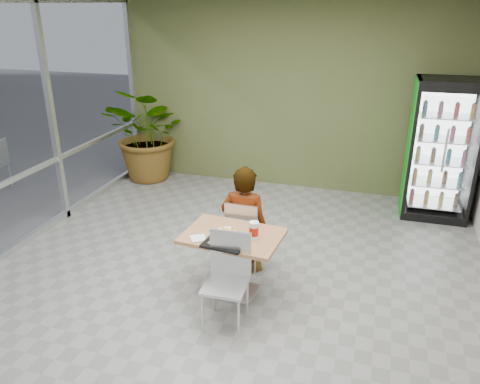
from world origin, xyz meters
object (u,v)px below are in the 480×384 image
at_px(soda_cup, 254,230).
at_px(beverage_fridge, 441,150).
at_px(potted_plant, 150,134).
at_px(dining_table, 233,251).
at_px(chair_near, 228,271).
at_px(chair_far, 243,230).
at_px(seated_woman, 244,230).
at_px(cafeteria_tray, 224,244).

xyz_separation_m(soda_cup, beverage_fridge, (2.08, 2.96, 0.21)).
height_order(soda_cup, potted_plant, potted_plant).
xyz_separation_m(dining_table, soda_cup, (0.24, -0.01, 0.30)).
relative_size(soda_cup, potted_plant, 0.11).
xyz_separation_m(soda_cup, potted_plant, (-2.82, 3.14, 0.03)).
relative_size(chair_near, potted_plant, 0.56).
distance_m(chair_far, beverage_fridge, 3.41).
bearing_deg(beverage_fridge, chair_far, -135.38).
bearing_deg(soda_cup, seated_woman, 115.05).
bearing_deg(seated_woman, soda_cup, 115.53).
height_order(seated_woman, soda_cup, seated_woman).
height_order(chair_far, cafeteria_tray, chair_far).
bearing_deg(beverage_fridge, potted_plant, 177.06).
bearing_deg(dining_table, seated_woman, 94.03).
xyz_separation_m(chair_near, seated_woman, (-0.13, 1.04, -0.05)).
bearing_deg(beverage_fridge, cafeteria_tray, -126.94).
bearing_deg(potted_plant, cafeteria_tray, -52.77).
distance_m(seated_woman, cafeteria_tray, 0.88).
bearing_deg(soda_cup, cafeteria_tray, -136.76).
distance_m(beverage_fridge, potted_plant, 4.90).
distance_m(soda_cup, cafeteria_tray, 0.35).
distance_m(dining_table, beverage_fridge, 3.78).
distance_m(dining_table, seated_woman, 0.59).
xyz_separation_m(chair_far, soda_cup, (0.28, -0.56, 0.31)).
bearing_deg(soda_cup, beverage_fridge, 54.87).
bearing_deg(seated_woman, dining_table, 94.52).
relative_size(chair_far, seated_woman, 0.56).
distance_m(soda_cup, beverage_fridge, 3.62).
height_order(chair_near, seated_woman, seated_woman).
height_order(beverage_fridge, potted_plant, beverage_fridge).
relative_size(dining_table, seated_woman, 0.68).
height_order(dining_table, beverage_fridge, beverage_fridge).
bearing_deg(soda_cup, chair_near, -108.53).
height_order(chair_far, seated_woman, seated_woman).
bearing_deg(chair_far, cafeteria_tray, 92.77).
bearing_deg(potted_plant, beverage_fridge, -2.13).
bearing_deg(soda_cup, chair_far, 116.86).
xyz_separation_m(cafeteria_tray, potted_plant, (-2.56, 3.37, 0.10)).
relative_size(dining_table, potted_plant, 0.64).
height_order(chair_near, soda_cup, chair_near).
xyz_separation_m(chair_near, beverage_fridge, (2.23, 3.40, 0.48)).
height_order(dining_table, potted_plant, potted_plant).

